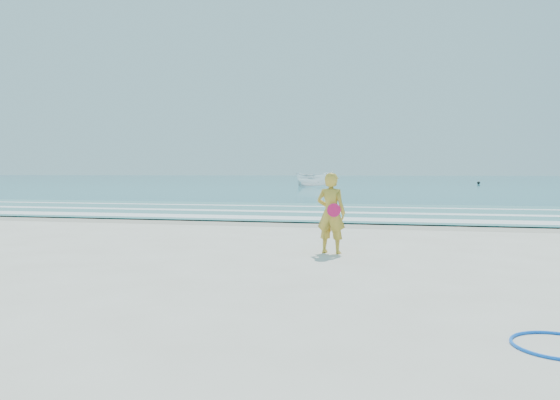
# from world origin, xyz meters

# --- Properties ---
(ground) EXTENTS (400.00, 400.00, 0.00)m
(ground) POSITION_xyz_m (0.00, 0.00, 0.00)
(ground) COLOR silver
(ground) RESTS_ON ground
(wet_sand) EXTENTS (400.00, 2.40, 0.00)m
(wet_sand) POSITION_xyz_m (0.00, 9.00, 0.00)
(wet_sand) COLOR #B2A893
(wet_sand) RESTS_ON ground
(ocean) EXTENTS (400.00, 190.00, 0.04)m
(ocean) POSITION_xyz_m (0.00, 105.00, 0.02)
(ocean) COLOR #19727F
(ocean) RESTS_ON ground
(shallow) EXTENTS (400.00, 10.00, 0.01)m
(shallow) POSITION_xyz_m (0.00, 14.00, 0.04)
(shallow) COLOR #59B7AD
(shallow) RESTS_ON ocean
(foam_near) EXTENTS (400.00, 1.40, 0.01)m
(foam_near) POSITION_xyz_m (0.00, 10.30, 0.05)
(foam_near) COLOR white
(foam_near) RESTS_ON shallow
(foam_mid) EXTENTS (400.00, 0.90, 0.01)m
(foam_mid) POSITION_xyz_m (0.00, 13.20, 0.05)
(foam_mid) COLOR white
(foam_mid) RESTS_ON shallow
(foam_far) EXTENTS (400.00, 0.60, 0.01)m
(foam_far) POSITION_xyz_m (0.00, 16.50, 0.05)
(foam_far) COLOR white
(foam_far) RESTS_ON shallow
(hoop) EXTENTS (1.05, 1.05, 0.03)m
(hoop) POSITION_xyz_m (4.73, -2.35, 0.02)
(hoop) COLOR blue
(hoop) RESTS_ON ground
(boat) EXTENTS (4.44, 2.53, 1.62)m
(boat) POSITION_xyz_m (-5.69, 47.48, 0.85)
(boat) COLOR white
(boat) RESTS_ON ocean
(buoy) EXTENTS (0.37, 0.37, 0.37)m
(buoy) POSITION_xyz_m (12.33, 63.87, 0.23)
(buoy) COLOR black
(buoy) RESTS_ON ocean
(woman) EXTENTS (0.65, 0.50, 1.62)m
(woman) POSITION_xyz_m (1.89, 2.98, 0.81)
(woman) COLOR gold
(woman) RESTS_ON ground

